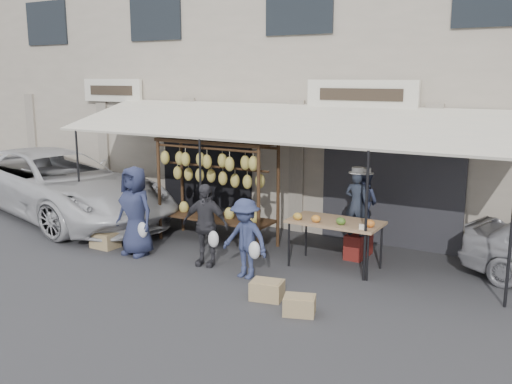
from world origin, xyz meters
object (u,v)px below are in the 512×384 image
banana_rack (215,171)px  customer_left (135,211)px  customer_mid (205,225)px  van (54,167)px  crate_near_a (267,290)px  produce_table (335,223)px  crate_far (105,240)px  customer_right (245,238)px  crate_near_b (299,305)px  vendor_right (364,202)px  vendor_left (356,203)px

banana_rack → customer_left: banana_rack is taller
customer_mid → van: van is taller
customer_mid → crate_near_a: customer_mid is taller
produce_table → crate_far: produce_table is taller
customer_right → crate_near_b: size_ratio=3.06×
customer_right → van: size_ratio=0.25×
vendor_right → crate_far: size_ratio=2.29×
customer_left → customer_mid: (1.57, 0.18, -0.11)m
produce_table → customer_right: customer_right is taller
customer_right → crate_near_b: 1.91m
vendor_left → customer_mid: 2.93m
vendor_left → vendor_right: 0.39m
vendor_left → customer_mid: (-2.32, -1.76, -0.34)m
banana_rack → customer_mid: bearing=-63.6°
customer_right → vendor_right: bearing=66.3°
vendor_right → crate_far: 5.40m
crate_far → banana_rack: bearing=38.5°
vendor_left → customer_left: size_ratio=0.70×
crate_far → vendor_left: bearing=21.9°
crate_near_a → crate_near_b: bearing=-20.8°
customer_left → produce_table: bearing=22.0°
customer_left → crate_near_b: bearing=-9.8°
customer_mid → customer_right: bearing=-21.4°
produce_table → crate_near_a: 2.11m
crate_near_a → van: bearing=162.9°
banana_rack → vendor_left: 3.03m
vendor_right → customer_left: bearing=47.9°
crate_near_a → crate_near_b: (0.71, -0.27, -0.01)m
produce_table → customer_left: 3.94m
produce_table → customer_left: size_ratio=0.95×
crate_far → customer_mid: bearing=3.8°
crate_near_a → customer_right: bearing=140.5°
banana_rack → vendor_right: 3.13m
customer_mid → banana_rack: bearing=106.5°
vendor_left → produce_table: bearing=77.2°
crate_near_a → crate_near_b: crate_near_a is taller
customer_right → vendor_left: bearing=62.1°
vendor_right → banana_rack: bearing=33.2°
banana_rack → customer_right: (1.65, -1.49, -0.85)m
customer_right → crate_near_a: size_ratio=2.85×
banana_rack → customer_mid: (0.64, -1.29, -0.78)m
vendor_right → van: size_ratio=0.21×
crate_near_a → customer_left: bearing=168.3°
vendor_right → van: van is taller
van → vendor_right: bearing=-70.0°
vendor_right → crate_far: vendor_right is taller
customer_left → van: size_ratio=0.31×
customer_mid → crate_far: size_ratio=2.95×
customer_left → crate_far: (-0.89, 0.02, -0.74)m
banana_rack → customer_mid: 1.64m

